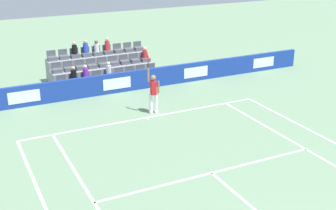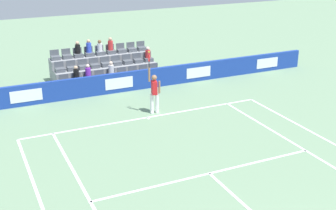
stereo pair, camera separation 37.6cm
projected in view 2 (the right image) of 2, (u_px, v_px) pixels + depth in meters
name	position (u px, v px, depth m)	size (l,w,h in m)	color
line_baseline	(147.00, 117.00, 19.93)	(10.97, 0.10, 0.01)	white
line_service	(209.00, 173.00, 15.27)	(8.23, 0.10, 0.01)	white
line_singles_sideline_left	(95.00, 210.00, 13.26)	(0.10, 11.89, 0.01)	white
line_singles_sideline_right	(314.00, 155.00, 16.50)	(0.10, 11.89, 0.01)	white
line_centre_mark	(148.00, 118.00, 19.84)	(0.10, 0.20, 0.01)	white
sponsor_barrier	(119.00, 83.00, 22.95)	(22.76, 0.22, 1.02)	#193899
tennis_player	(154.00, 92.00, 20.10)	(0.51, 0.40, 2.85)	white
stadium_stand	(105.00, 70.00, 24.90)	(5.58, 2.85, 2.18)	gray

